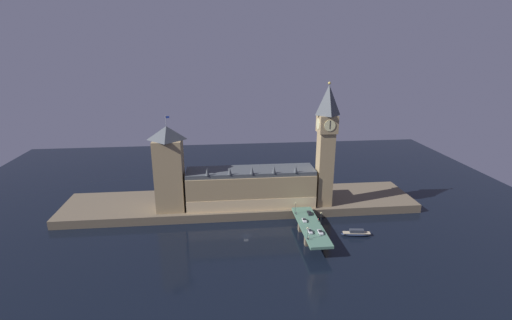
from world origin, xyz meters
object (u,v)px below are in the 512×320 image
(pedestrian_far_rail, at_px, (296,213))
(clock_tower, at_px, (326,142))
(boat_downstream, at_px, (356,233))
(victoria_tower, at_px, (169,168))
(pedestrian_mid_walk, at_px, (318,220))
(car_southbound_lead, at_px, (320,232))
(car_southbound_trail, at_px, (309,213))
(street_lamp_near, at_px, (308,232))
(car_northbound_trail, at_px, (310,231))
(street_lamp_far, at_px, (295,207))
(street_lamp_mid, at_px, (321,217))
(pedestrian_near_rail, at_px, (308,238))
(car_northbound_lead, at_px, (304,220))

(pedestrian_far_rail, bearing_deg, clock_tower, 40.62)
(clock_tower, relative_size, boat_downstream, 4.39)
(victoria_tower, distance_m, pedestrian_mid_walk, 90.40)
(car_southbound_lead, height_order, car_southbound_trail, car_southbound_trail)
(clock_tower, height_order, pedestrian_mid_walk, clock_tower)
(car_southbound_lead, height_order, street_lamp_near, street_lamp_near)
(car_northbound_trail, distance_m, street_lamp_far, 23.64)
(victoria_tower, xyz_separation_m, pedestrian_mid_walk, (81.92, -31.18, -22.12))
(car_southbound_lead, relative_size, street_lamp_mid, 0.65)
(clock_tower, distance_m, street_lamp_mid, 46.16)
(victoria_tower, xyz_separation_m, boat_downstream, (102.39, -35.31, -29.21))
(street_lamp_far, xyz_separation_m, boat_downstream, (30.97, -15.45, -10.39))
(car_southbound_lead, xyz_separation_m, car_southbound_trail, (0.00, 22.86, 0.02))
(car_southbound_trail, xyz_separation_m, street_lamp_near, (-7.97, -27.80, 3.35))
(car_southbound_trail, xyz_separation_m, pedestrian_near_rail, (-7.57, -28.66, 0.24))
(pedestrian_mid_walk, xyz_separation_m, street_lamp_near, (-10.49, -18.12, 3.10))
(car_northbound_lead, distance_m, boat_downstream, 29.31)
(street_lamp_far, height_order, boat_downstream, street_lamp_far)
(victoria_tower, relative_size, boat_downstream, 3.32)
(clock_tower, xyz_separation_m, boat_downstream, (10.16, -31.71, -43.36))
(car_northbound_trail, height_order, boat_downstream, car_northbound_trail)
(clock_tower, distance_m, boat_downstream, 54.67)
(car_southbound_trail, relative_size, pedestrian_mid_walk, 2.55)
(street_lamp_mid, distance_m, boat_downstream, 22.72)
(victoria_tower, height_order, car_southbound_trail, victoria_tower)
(pedestrian_near_rail, xyz_separation_m, boat_downstream, (30.57, 14.85, -7.07))
(pedestrian_far_rail, xyz_separation_m, street_lamp_mid, (10.49, -13.47, 3.68))
(car_northbound_lead, distance_m, pedestrian_near_rail, 20.14)
(car_northbound_trail, xyz_separation_m, pedestrian_mid_walk, (7.57, 11.86, 0.25))
(pedestrian_near_rail, bearing_deg, pedestrian_mid_walk, 61.99)
(pedestrian_near_rail, bearing_deg, pedestrian_far_rail, 90.00)
(pedestrian_mid_walk, bearing_deg, street_lamp_far, 132.83)
(car_northbound_trail, relative_size, pedestrian_mid_walk, 2.38)
(pedestrian_near_rail, bearing_deg, street_lamp_near, 114.96)
(victoria_tower, height_order, street_lamp_mid, victoria_tower)
(car_northbound_lead, height_order, pedestrian_far_rail, pedestrian_far_rail)
(victoria_tower, bearing_deg, pedestrian_near_rail, -34.93)
(pedestrian_mid_walk, height_order, street_lamp_mid, street_lamp_mid)
(car_southbound_lead, distance_m, pedestrian_mid_walk, 13.42)
(car_southbound_lead, relative_size, car_southbound_trail, 0.99)
(car_northbound_trail, distance_m, car_southbound_lead, 5.22)
(car_southbound_trail, bearing_deg, boat_downstream, -30.97)
(street_lamp_near, bearing_deg, boat_downstream, 24.31)
(victoria_tower, xyz_separation_m, pedestrian_far_rail, (71.82, -21.11, -22.28))
(boat_downstream, bearing_deg, car_southbound_lead, -158.52)
(street_lamp_mid, bearing_deg, pedestrian_mid_walk, 96.71)
(car_northbound_trail, bearing_deg, boat_downstream, 15.42)
(car_southbound_lead, relative_size, street_lamp_near, 0.72)
(pedestrian_near_rail, bearing_deg, car_northbound_lead, 82.80)
(street_lamp_near, height_order, boat_downstream, street_lamp_near)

